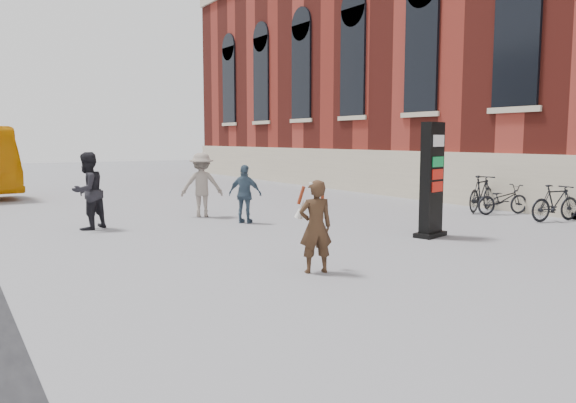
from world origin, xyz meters
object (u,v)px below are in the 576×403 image
pedestrian_b (202,185)px  bike_7 (481,193)px  woman (315,225)px  pedestrian_c (245,194)px  info_pylon (432,180)px  bike_6 (503,199)px  bike_5 (556,203)px  pedestrian_a (88,191)px

pedestrian_b → bike_7: size_ratio=0.98×
woman → pedestrian_c: woman is taller
info_pylon → pedestrian_b: 6.73m
bike_6 → bike_5: bearing=-164.2°
pedestrian_b → pedestrian_c: size_ratio=1.18×
woman → pedestrian_c: bearing=-88.3°
woman → bike_6: bearing=-143.3°
bike_6 → woman: bearing=125.0°
pedestrian_a → bike_7: 11.56m
bike_7 → pedestrian_a: bearing=56.8°
bike_5 → pedestrian_a: bearing=74.7°
info_pylon → woman: bearing=-175.7°
info_pylon → pedestrian_c: size_ratio=1.68×
pedestrian_a → pedestrian_c: 3.98m
woman → bike_6: woman is taller
bike_6 → bike_7: bearing=15.8°
bike_5 → info_pylon: bearing=99.3°
info_pylon → pedestrian_a: size_ratio=1.36×
pedestrian_b → bike_7: 8.61m
pedestrian_a → bike_5: size_ratio=1.14×
pedestrian_c → woman: bearing=123.2°
woman → pedestrian_c: (1.58, 5.62, -0.02)m
bike_5 → bike_7: (0.00, 2.49, 0.06)m
pedestrian_c → bike_5: (7.38, -4.19, -0.28)m
info_pylon → woman: (-4.26, -1.49, -0.51)m
pedestrian_b → woman: bearing=104.7°
woman → pedestrian_c: 5.84m
woman → bike_5: 9.09m
pedestrian_a → bike_5: pedestrian_a is taller
woman → pedestrian_a: 7.10m
pedestrian_a → bike_6: bearing=127.3°
info_pylon → pedestrian_a: (-6.49, 5.25, -0.35)m
bike_6 → bike_7: bike_7 is taller
pedestrian_a → pedestrian_c: bearing=128.7°
pedestrian_c → bike_7: pedestrian_c is taller
bike_7 → pedestrian_b: bearing=46.9°
pedestrian_b → bike_6: pedestrian_b is taller
pedestrian_b → bike_6: (7.86, -4.29, -0.48)m
woman → bike_5: (8.97, 1.42, -0.30)m
info_pylon → pedestrian_a: bearing=126.0°
pedestrian_b → pedestrian_c: pedestrian_b is taller
pedestrian_a → pedestrian_b: bearing=156.6°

